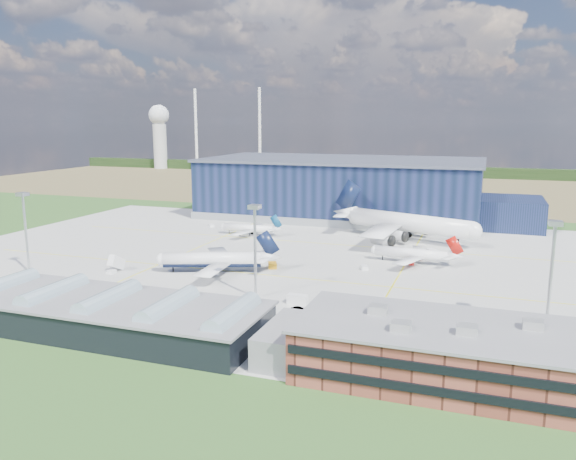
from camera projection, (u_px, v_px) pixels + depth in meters
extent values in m
plane|color=#2A5620|center=(264.00, 265.00, 168.22)|extent=(600.00, 600.00, 0.00)
cube|color=#A8A7A2|center=(275.00, 258.00, 177.47)|extent=(220.00, 160.00, 0.06)
cube|color=#FFF70D|center=(250.00, 273.00, 158.95)|extent=(180.00, 0.40, 0.02)
cube|color=#FFF70D|center=(300.00, 242.00, 200.59)|extent=(180.00, 0.40, 0.02)
cube|color=#FFF70D|center=(191.00, 250.00, 187.28)|extent=(0.40, 120.00, 0.02)
cube|color=#FFF70D|center=(403.00, 268.00, 164.36)|extent=(0.40, 120.00, 0.02)
cube|color=olive|center=(387.00, 186.00, 371.81)|extent=(600.00, 220.00, 0.01)
cube|color=black|center=(405.00, 171.00, 445.08)|extent=(600.00, 8.00, 8.00)
cylinder|color=white|center=(196.00, 130.00, 488.87)|extent=(2.40, 2.40, 70.00)
cylinder|color=white|center=(260.00, 130.00, 469.21)|extent=(2.40, 2.40, 70.00)
cylinder|color=silver|center=(160.00, 146.00, 509.45)|extent=(12.00, 12.00, 40.00)
sphere|color=white|center=(159.00, 115.00, 504.12)|extent=(18.00, 18.00, 18.00)
cube|color=#0F1A32|center=(342.00, 189.00, 253.75)|extent=(120.00, 60.00, 25.00)
cube|color=gray|center=(341.00, 212.00, 255.83)|extent=(121.00, 61.00, 3.20)
cube|color=#4D5262|center=(342.00, 160.00, 251.27)|extent=(122.00, 62.00, 1.20)
cube|color=#0F1A32|center=(512.00, 213.00, 226.78)|extent=(24.00, 30.00, 12.00)
cube|color=brown|center=(434.00, 352.00, 93.82)|extent=(45.00, 22.00, 9.00)
cube|color=slate|center=(436.00, 325.00, 92.93)|extent=(46.00, 23.00, 0.50)
cube|color=black|center=(427.00, 390.00, 83.74)|extent=(44.00, 0.40, 1.40)
cube|color=black|center=(428.00, 368.00, 83.08)|extent=(44.00, 0.40, 1.40)
cube|color=black|center=(439.00, 337.00, 104.47)|extent=(44.00, 0.40, 1.40)
cube|color=black|center=(440.00, 319.00, 103.80)|extent=(44.00, 0.40, 1.40)
cube|color=beige|center=(378.00, 310.00, 97.88)|extent=(3.20, 2.60, 1.60)
cube|color=beige|center=(467.00, 330.00, 88.34)|extent=(3.20, 2.60, 1.60)
cube|color=beige|center=(533.00, 325.00, 90.62)|extent=(3.20, 2.60, 1.60)
cube|color=beige|center=(401.00, 327.00, 89.76)|extent=(3.20, 2.60, 1.60)
cube|color=black|center=(109.00, 316.00, 115.40)|extent=(65.00, 22.00, 6.00)
cube|color=slate|center=(109.00, 301.00, 114.79)|extent=(66.00, 23.00, 0.50)
cube|color=slate|center=(293.00, 341.00, 102.30)|extent=(10.00, 18.00, 6.00)
cylinder|color=#9BB4C0|center=(2.00, 287.00, 123.92)|extent=(4.40, 18.00, 4.40)
cylinder|color=#9BB4C0|center=(53.00, 294.00, 119.33)|extent=(4.40, 18.00, 4.40)
cylinder|color=#9BB4C0|center=(108.00, 300.00, 114.75)|extent=(4.40, 18.00, 4.40)
cylinder|color=#9BB4C0|center=(168.00, 308.00, 110.16)|extent=(4.40, 18.00, 4.40)
cylinder|color=#9BB4C0|center=(233.00, 316.00, 105.58)|extent=(4.40, 18.00, 4.40)
cylinder|color=#B3B6BA|center=(26.00, 235.00, 158.01)|extent=(0.70, 0.70, 22.00)
cube|color=#B3B6BA|center=(22.00, 194.00, 155.82)|extent=(2.60, 2.60, 1.00)
cylinder|color=#B3B6BA|center=(255.00, 254.00, 135.08)|extent=(0.70, 0.70, 22.00)
cube|color=#B3B6BA|center=(255.00, 207.00, 132.89)|extent=(2.60, 2.60, 1.00)
cylinder|color=#B3B6BA|center=(551.00, 279.00, 113.79)|extent=(0.70, 0.70, 22.00)
cube|color=#B3B6BA|center=(556.00, 223.00, 111.60)|extent=(2.60, 2.60, 1.00)
cube|color=orange|center=(272.00, 265.00, 164.83)|extent=(3.78, 4.55, 1.63)
cube|color=orange|center=(212.00, 305.00, 129.79)|extent=(2.26, 3.30, 1.40)
cube|color=white|center=(371.00, 303.00, 129.00)|extent=(6.20, 2.83, 2.68)
cube|color=white|center=(364.00, 268.00, 162.85)|extent=(2.81, 3.33, 1.23)
cube|color=white|center=(433.00, 253.00, 179.16)|extent=(4.86, 5.20, 2.24)
cube|color=orange|center=(456.00, 235.00, 208.38)|extent=(2.52, 3.62, 1.48)
cube|color=white|center=(211.00, 226.00, 228.84)|extent=(3.40, 3.33, 1.24)
cube|color=white|center=(298.00, 299.00, 132.31)|extent=(4.80, 2.36, 2.29)
cube|color=white|center=(117.00, 266.00, 160.98)|extent=(2.34, 5.27, 3.31)
imported|color=#99999E|center=(376.00, 339.00, 109.57)|extent=(4.18, 2.65, 1.33)
imported|color=#99999E|center=(299.00, 310.00, 126.55)|extent=(4.06, 2.27, 1.27)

